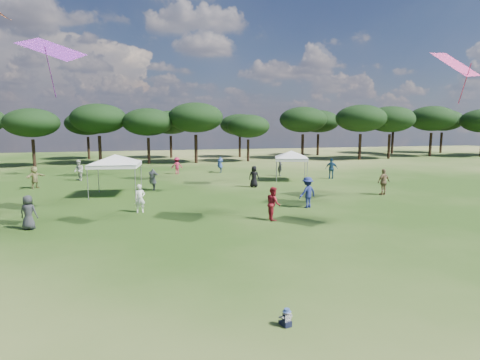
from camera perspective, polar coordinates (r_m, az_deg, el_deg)
The scene contains 5 objects.
tree_line at distance 54.06m, azimuth -7.75°, elevation 8.46°, with size 108.78×17.63×7.77m.
tent_left at distance 28.75m, azimuth -17.36°, elevation 3.24°, with size 6.42×6.42×3.14m.
tent_right at distance 35.13m, azimuth 7.32°, elevation 3.97°, with size 5.25×5.25×2.91m.
toddler at distance 10.43m, azimuth 6.61°, elevation -18.94°, with size 0.33×0.36×0.45m.
festival_crowd at distance 30.82m, azimuth -7.47°, elevation 0.36°, with size 27.95×22.13×1.85m.
Camera 1 is at (-4.07, -6.26, 4.92)m, focal length 30.00 mm.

